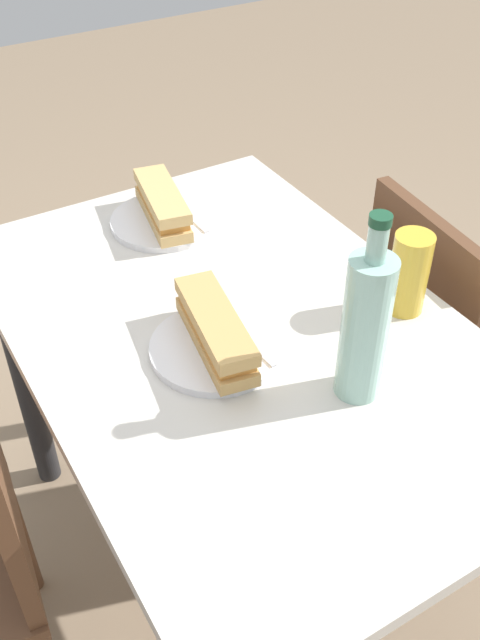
{
  "coord_description": "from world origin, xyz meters",
  "views": [
    {
      "loc": [
        0.85,
        -0.51,
        1.61
      ],
      "look_at": [
        0.0,
        0.0,
        0.79
      ],
      "focal_mm": 40.31,
      "sensor_mm": 36.0,
      "label": 1
    }
  ],
  "objects": [
    {
      "name": "beer_glass",
      "position": [
        0.1,
        0.29,
        0.85
      ],
      "size": [
        0.07,
        0.07,
        0.16
      ],
      "primitive_type": "cylinder",
      "color": "gold",
      "rests_on": "dining_table"
    },
    {
      "name": "dining_table",
      "position": [
        0.0,
        0.0,
        0.64
      ],
      "size": [
        1.14,
        0.75,
        0.77
      ],
      "color": "beige",
      "rests_on": "ground"
    },
    {
      "name": "water_bottle",
      "position": [
        0.23,
        0.09,
        0.9
      ],
      "size": [
        0.07,
        0.07,
        0.33
      ],
      "color": "#99C6B7",
      "rests_on": "dining_table"
    },
    {
      "name": "plate_far",
      "position": [
        -0.39,
        0.04,
        0.77
      ],
      "size": [
        0.23,
        0.23,
        0.01
      ],
      "primitive_type": "cylinder",
      "color": "white",
      "rests_on": "dining_table"
    },
    {
      "name": "chair_far",
      "position": [
        -0.01,
        0.57,
        0.48
      ],
      "size": [
        0.44,
        0.44,
        0.84
      ],
      "color": "brown",
      "rests_on": "ground"
    },
    {
      "name": "knife_near",
      "position": [
        0.03,
        -0.02,
        0.78
      ],
      "size": [
        0.18,
        0.02,
        0.01
      ],
      "color": "silver",
      "rests_on": "plate_near"
    },
    {
      "name": "knife_far",
      "position": [
        -0.39,
        0.09,
        0.78
      ],
      "size": [
        0.18,
        0.01,
        0.01
      ],
      "color": "silver",
      "rests_on": "plate_far"
    },
    {
      "name": "baguette_sandwich_far",
      "position": [
        -0.39,
        0.04,
        0.82
      ],
      "size": [
        0.24,
        0.11,
        0.07
      ],
      "color": "tan",
      "rests_on": "plate_far"
    },
    {
      "name": "ground_plane",
      "position": [
        0.0,
        0.0,
        0.0
      ],
      "size": [
        8.0,
        8.0,
        0.0
      ],
      "primitive_type": "plane",
      "color": "#8C755B"
    },
    {
      "name": "plate_near",
      "position": [
        0.03,
        -0.07,
        0.77
      ],
      "size": [
        0.23,
        0.23,
        0.01
      ],
      "primitive_type": "cylinder",
      "color": "white",
      "rests_on": "dining_table"
    },
    {
      "name": "baguette_sandwich_near",
      "position": [
        0.03,
        -0.07,
        0.82
      ],
      "size": [
        0.25,
        0.11,
        0.07
      ],
      "color": "tan",
      "rests_on": "plate_near"
    }
  ]
}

